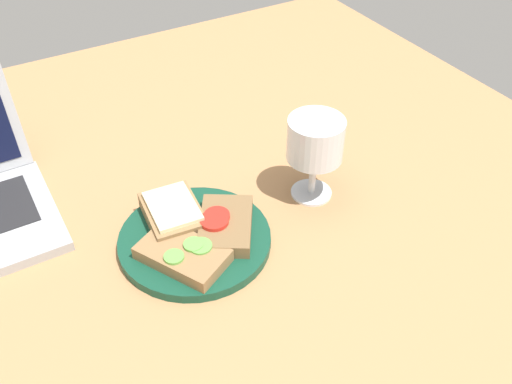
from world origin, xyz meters
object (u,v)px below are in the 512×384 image
Objects in this scene: plate at (195,240)px; wine_glass at (315,143)px; sandwich_with_tomato at (225,224)px; sandwich_with_cheese at (173,213)px; sandwich_with_cucumber at (183,254)px.

plate is 1.59× the size of wine_glass.
wine_glass is at bearing 6.75° from sandwich_with_tomato.
sandwich_with_cheese is (-5.52, 5.49, 0.34)cm from sandwich_with_tomato.
sandwich_with_tomato is 17.97cm from wine_glass.
sandwich_with_tomato is 0.96× the size of wine_glass.
plate is at bearing -177.64° from wine_glass.
wine_glass reaches higher than sandwich_with_cucumber.
plate is 1.94× the size of sandwich_with_cheese.
sandwich_with_cheese is 0.82× the size of wine_glass.
sandwich_with_cheese is (-1.21, 4.40, 2.23)cm from plate.
sandwich_with_cucumber is at bearing -104.23° from sandwich_with_cheese.
plate is 1.65× the size of sandwich_with_tomato.
wine_glass is (21.87, -3.55, 6.84)cm from sandwich_with_cheese.
plate is 1.57× the size of sandwich_with_cucumber.
sandwich_with_cucumber is at bearing -170.15° from wine_glass.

